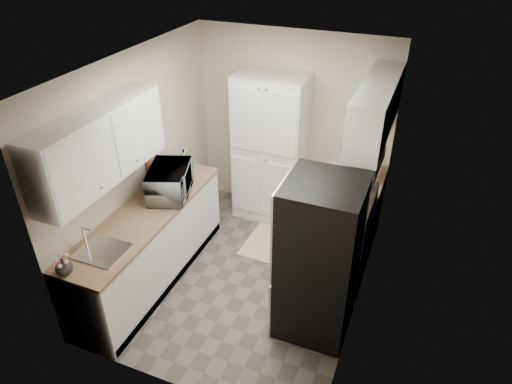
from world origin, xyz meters
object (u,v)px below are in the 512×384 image
pantry_cabinet (270,150)px  toaster_oven (365,170)px  refrigerator (319,260)px  electric_range (338,243)px  microwave (170,182)px  wine_bottle (184,161)px

pantry_cabinet → toaster_oven: (1.26, -0.12, 0.02)m
pantry_cabinet → refrigerator: 2.07m
pantry_cabinet → toaster_oven: bearing=-5.3°
electric_range → microwave: (-1.88, -0.41, 0.61)m
microwave → refrigerator: bearing=-121.1°
electric_range → refrigerator: 0.88m
microwave → electric_range: bearing=-97.0°
electric_range → wine_bottle: bearing=175.7°
toaster_oven → refrigerator: bearing=-99.8°
pantry_cabinet → electric_range: pantry_cabinet is taller
wine_bottle → toaster_oven: bearing=17.3°
pantry_cabinet → toaster_oven: size_ratio=5.68×
wine_bottle → toaster_oven: (2.10, 0.66, -0.03)m
refrigerator → toaster_oven: size_ratio=4.83×
microwave → toaster_oven: bearing=-77.5°
refrigerator → toaster_oven: refrigerator is taller
electric_range → pantry_cabinet: bearing=141.8°
refrigerator → toaster_oven: 1.62m
wine_bottle → toaster_oven: wine_bottle is taller
electric_range → wine_bottle: (-2.02, 0.15, 0.57)m
wine_bottle → microwave: bearing=-76.3°
electric_range → microwave: bearing=-167.8°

